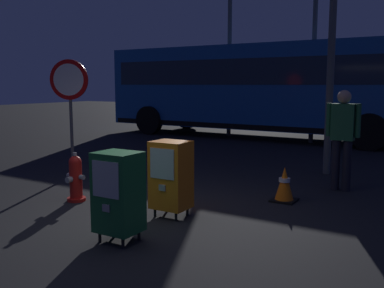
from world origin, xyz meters
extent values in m
plane|color=black|center=(0.00, 0.00, 0.00)|extent=(60.00, 60.00, 0.00)
cylinder|color=red|center=(-1.31, 0.45, 0.03)|extent=(0.28, 0.28, 0.05)
cylinder|color=red|center=(-1.31, 0.45, 0.33)|extent=(0.19, 0.19, 0.55)
sphere|color=red|center=(-1.31, 0.45, 0.60)|extent=(0.19, 0.19, 0.19)
cylinder|color=gray|center=(-1.31, 0.45, 0.72)|extent=(0.06, 0.06, 0.05)
cylinder|color=gray|center=(-1.31, 0.31, 0.35)|extent=(0.09, 0.08, 0.09)
cylinder|color=gray|center=(-1.44, 0.45, 0.38)|extent=(0.07, 0.07, 0.07)
cylinder|color=gray|center=(-1.18, 0.45, 0.38)|extent=(0.07, 0.07, 0.07)
cylinder|color=black|center=(0.20, 0.40, 0.06)|extent=(0.04, 0.04, 0.12)
cylinder|color=black|center=(0.54, 0.40, 0.06)|extent=(0.04, 0.04, 0.12)
cylinder|color=black|center=(0.20, 0.68, 0.06)|extent=(0.04, 0.04, 0.12)
cylinder|color=black|center=(0.54, 0.68, 0.06)|extent=(0.04, 0.04, 0.12)
cube|color=orange|center=(0.37, 0.54, 0.57)|extent=(0.48, 0.40, 0.90)
cube|color=#B2B7BF|center=(0.37, 0.33, 0.75)|extent=(0.36, 0.01, 0.40)
cube|color=gray|center=(0.37, 0.33, 0.43)|extent=(0.10, 0.02, 0.08)
cylinder|color=black|center=(0.22, -0.69, 0.06)|extent=(0.04, 0.04, 0.12)
cylinder|color=black|center=(0.56, -0.69, 0.06)|extent=(0.04, 0.04, 0.12)
cylinder|color=black|center=(0.22, -0.41, 0.06)|extent=(0.04, 0.04, 0.12)
cylinder|color=black|center=(0.56, -0.41, 0.06)|extent=(0.04, 0.04, 0.12)
cube|color=#19602D|center=(0.39, -0.55, 0.57)|extent=(0.48, 0.40, 0.90)
cube|color=#B2B7BF|center=(0.39, -0.75, 0.75)|extent=(0.36, 0.01, 0.40)
cube|color=gray|center=(0.39, -0.75, 0.43)|extent=(0.10, 0.02, 0.08)
cylinder|color=#4C4F54|center=(-2.74, 1.76, 1.10)|extent=(0.06, 0.06, 2.20)
cylinder|color=red|center=(-2.74, 1.74, 1.85)|extent=(0.71, 0.31, 0.76)
cylinder|color=white|center=(-2.74, 1.72, 1.85)|extent=(0.56, 0.23, 0.60)
cylinder|color=black|center=(1.90, 3.21, 0.42)|extent=(0.14, 0.14, 0.85)
cylinder|color=black|center=(2.08, 3.21, 0.42)|extent=(0.14, 0.14, 0.85)
cube|color=#1E5933|center=(1.99, 3.21, 1.15)|extent=(0.36, 0.20, 0.60)
sphere|color=tan|center=(1.99, 3.21, 1.56)|extent=(0.22, 0.22, 0.22)
cylinder|color=#1E5933|center=(1.76, 3.21, 1.18)|extent=(0.09, 0.09, 0.55)
cylinder|color=#1E5933|center=(2.22, 3.21, 1.18)|extent=(0.09, 0.09, 0.55)
cube|color=black|center=(1.42, 2.06, 0.01)|extent=(0.36, 0.36, 0.03)
cone|color=orange|center=(1.42, 2.06, 0.28)|extent=(0.28, 0.28, 0.50)
cylinder|color=white|center=(1.42, 2.06, 0.33)|extent=(0.17, 0.17, 0.06)
cube|color=#19519E|center=(-2.03, 9.47, 1.67)|extent=(10.53, 2.62, 2.65)
cube|color=#1E2838|center=(-2.03, 9.47, 2.15)|extent=(9.90, 2.64, 0.80)
cube|color=black|center=(-2.03, 9.47, 0.45)|extent=(10.32, 2.63, 0.16)
cylinder|color=black|center=(1.63, 8.17, 0.50)|extent=(1.00, 0.29, 1.00)
cylinder|color=black|center=(1.66, 10.67, 0.50)|extent=(1.00, 0.29, 1.00)
cylinder|color=black|center=(-5.72, 8.26, 0.50)|extent=(1.00, 0.29, 1.00)
cylinder|color=black|center=(-5.69, 10.76, 0.50)|extent=(1.00, 0.29, 1.00)
cylinder|color=#4C4F54|center=(-3.06, 9.23, 4.17)|extent=(0.14, 0.14, 8.34)
cylinder|color=#4C4F54|center=(-0.16, 9.00, 3.25)|extent=(0.14, 0.14, 6.50)
camera|label=1|loc=(3.55, -4.20, 1.76)|focal=40.87mm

